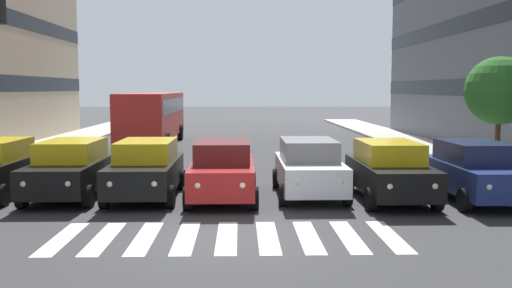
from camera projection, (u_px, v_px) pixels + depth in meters
The scene contains 10 objects.
ground_plane at pixel (227, 237), 12.42m from camera, with size 180.00×180.00×0.00m, color #38383A.
crosswalk_markings at pixel (227, 237), 12.42m from camera, with size 7.65×2.80×0.01m.
car_0 at pixel (475, 171), 16.39m from camera, with size 2.02×4.44×1.72m.
car_1 at pixel (389, 170), 16.49m from camera, with size 2.02×4.44×1.72m.
car_2 at pixel (309, 167), 17.14m from camera, with size 2.02×4.44×1.72m.
car_3 at pixel (223, 170), 16.62m from camera, with size 2.02×4.44×1.72m.
car_4 at pixel (146, 169), 16.84m from camera, with size 2.02×4.44×1.72m.
car_5 at pixel (71, 169), 16.85m from camera, with size 2.02×4.44×1.72m.
bus_behind_traffic at pixel (153, 113), 32.61m from camera, with size 2.78×10.50×3.00m.
street_tree_1 at pixel (499, 91), 21.59m from camera, with size 2.62×2.62×4.35m.
Camera 1 is at (-0.30, 12.17, 3.27)m, focal length 39.60 mm.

